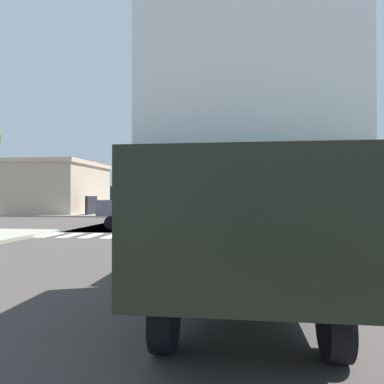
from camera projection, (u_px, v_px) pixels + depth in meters
ground at (207, 225)px, 23.17m from camera, size 90.00×90.00×0.05m
sidewalk_corner_ne at (357, 215)px, 33.47m from camera, size 12.00×12.00×0.14m
sidewalk_corner_nw at (90, 213)px, 36.69m from camera, size 12.00×12.00×0.14m
crosswalk_near at (189, 237)px, 15.96m from camera, size 13.50×2.00×0.01m
crosswalk_far at (212, 217)px, 30.45m from camera, size 13.50×2.00×0.01m
traffic_signal_mast at (289, 157)px, 29.88m from camera, size 6.16×0.55×6.82m
street_lamp at (297, 162)px, 37.31m from camera, size 1.78×0.32×9.10m
bank_building at (32, 188)px, 37.66m from camera, size 15.14×10.23×5.28m
box_truck_farside_1 at (243, 154)px, 6.35m from camera, size 2.40×7.20×4.85m
sedan_queued_2 at (204, 202)px, 43.26m from camera, size 1.80×4.30×1.88m
pickup_leading_1 at (143, 205)px, 20.12m from camera, size 5.10×2.00×2.35m
pickup_trailing_2 at (189, 199)px, 51.58m from camera, size 2.00×5.10×2.35m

